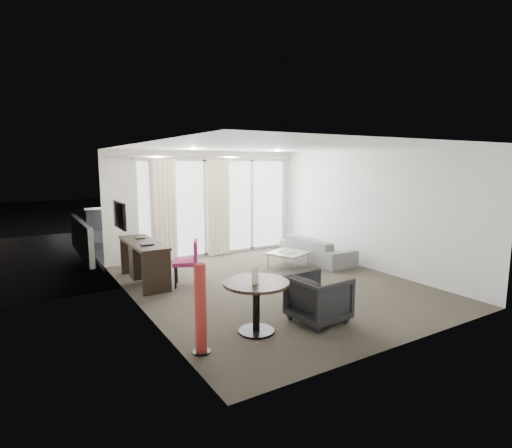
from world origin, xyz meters
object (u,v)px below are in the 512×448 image
desk (144,262)px  desk_chair (185,263)px  red_lamp (201,309)px  rattan_chair_b (242,221)px  sofa (317,249)px  coffee_table (288,260)px  tub_armchair (319,298)px  rattan_chair_a (210,226)px  round_table (256,307)px

desk → desk_chair: (0.62, -0.59, 0.03)m
red_lamp → rattan_chair_b: (4.43, 6.90, -0.11)m
desk → sofa: 4.00m
desk_chair → red_lamp: red_lamp is taller
desk_chair → sofa: size_ratio=0.44×
red_lamp → coffee_table: size_ratio=1.46×
red_lamp → coffee_table: bearing=39.8°
tub_armchair → rattan_chair_b: 7.33m
tub_armchair → rattan_chair_b: bearing=-24.9°
desk → rattan_chair_b: 5.55m
desk_chair → coffee_table: desk_chair is taller
coffee_table → rattan_chair_a: size_ratio=0.89×
desk_chair → coffee_table: bearing=25.5°
red_lamp → rattan_chair_a: bearing=64.3°
coffee_table → desk_chair: bearing=-178.8°
desk → sofa: bearing=-5.9°
desk → rattan_chair_a: 4.47m
round_table → rattan_chair_a: size_ratio=1.04×
desk_chair → rattan_chair_a: bearing=83.6°
desk_chair → red_lamp: bearing=-83.3°
coffee_table → red_lamp: bearing=-140.2°
red_lamp → rattan_chair_a: 7.36m
desk_chair → red_lamp: size_ratio=0.78×
sofa → desk_chair: bearing=93.1°
rattan_chair_a → rattan_chair_b: size_ratio=0.96×
red_lamp → sofa: size_ratio=0.57×
red_lamp → round_table: bearing=10.7°
sofa → coffee_table: bearing=97.9°
round_table → sofa: (3.32, 2.70, -0.07)m
rattan_chair_a → rattan_chair_b: bearing=2.3°
round_table → desk_chair: bearing=91.0°
desk_chair → tub_armchair: desk_chair is taller
round_table → tub_armchair: size_ratio=1.18×
desk → round_table: size_ratio=1.91×
tub_armchair → sofa: size_ratio=0.39×
rattan_chair_a → desk_chair: bearing=-130.6°
desk_chair → red_lamp: (-0.85, -2.69, 0.13)m
coffee_table → rattan_chair_b: 4.32m
round_table → coffee_table: (2.39, 2.57, -0.19)m
tub_armchair → sofa: bearing=-43.9°
desk → tub_armchair: desk is taller
sofa → rattan_chair_b: rattan_chair_b is taller
coffee_table → round_table: bearing=-132.9°
desk → tub_armchair: size_ratio=2.25×
desk → sofa: desk is taller
tub_armchair → red_lamp: bearing=86.2°
desk_chair → rattan_chair_b: size_ratio=0.97×
round_table → coffee_table: size_ratio=1.17×
sofa → rattan_chair_b: bearing=-3.2°
sofa → rattan_chair_a: (-1.02, 3.76, 0.14)m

